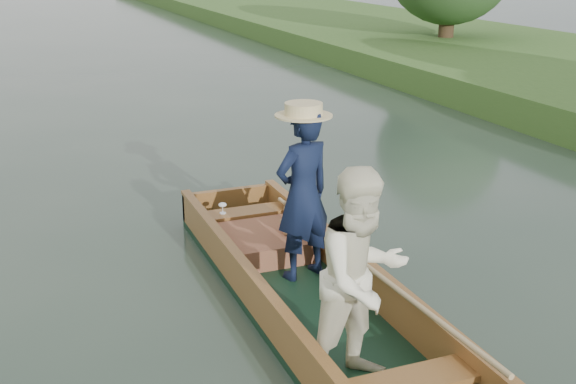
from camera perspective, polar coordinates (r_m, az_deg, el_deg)
name	(u,v)px	position (r m, az deg, el deg)	size (l,w,h in m)	color
ground	(313,315)	(6.43, 2.00, -9.66)	(120.00, 120.00, 0.00)	#283D30
punt	(320,264)	(6.03, 2.57, -5.71)	(1.15, 5.00, 1.74)	black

